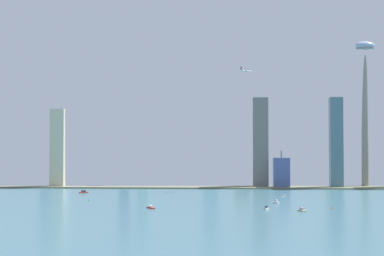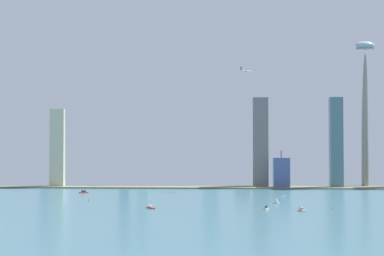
{
  "view_description": "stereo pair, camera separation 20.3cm",
  "coord_description": "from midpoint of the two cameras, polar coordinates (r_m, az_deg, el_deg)",
  "views": [
    {
      "loc": [
        2.58,
        -540.39,
        68.49
      ],
      "look_at": [
        -48.72,
        427.03,
        100.07
      ],
      "focal_mm": 54.79,
      "sensor_mm": 36.0,
      "label": 1
    },
    {
      "loc": [
        2.78,
        -540.38,
        68.49
      ],
      "look_at": [
        -48.72,
        427.03,
        100.07
      ],
      "focal_mm": 54.79,
      "sensor_mm": 36.0,
      "label": 2
    }
  ],
  "objects": [
    {
      "name": "observation_tower",
      "position": [
        1050.1,
        16.43,
        4.22
      ],
      "size": [
        36.46,
        36.46,
        359.24
      ],
      "color": "gray",
      "rests_on": "ground"
    },
    {
      "name": "skyscraper_3",
      "position": [
        1042.85,
        -4.75,
        -1.85
      ],
      "size": [
        18.93,
        22.95,
        137.22
      ],
      "color": "#87B0B9",
      "rests_on": "ground"
    },
    {
      "name": "channel_buoy_0",
      "position": [
        670.52,
        13.45,
        -7.56
      ],
      "size": [
        1.93,
        1.93,
        2.81
      ],
      "primitive_type": "cone",
      "color": "#E54C19",
      "rests_on": "ground"
    },
    {
      "name": "skyscraper_0",
      "position": [
        1025.68,
        -12.92,
        -1.92
      ],
      "size": [
        24.1,
        19.23,
        133.43
      ],
      "color": "beige",
      "rests_on": "ground"
    },
    {
      "name": "skyscraper_11",
      "position": [
        1007.18,
        13.85,
        -1.39
      ],
      "size": [
        21.08,
        17.39,
        151.75
      ],
      "color": "slate",
      "rests_on": "ground"
    },
    {
      "name": "boat_4",
      "position": [
        832.14,
        8.9,
        -6.48
      ],
      "size": [
        7.0,
        3.8,
        3.26
      ],
      "rotation": [
        0.0,
        0.0,
        0.23
      ],
      "color": "white",
      "rests_on": "ground"
    },
    {
      "name": "skyscraper_4",
      "position": [
        1090.03,
        1.83,
        -0.99
      ],
      "size": [
        27.2,
        12.31,
        189.46
      ],
      "color": "#88ABBE",
      "rests_on": "ground"
    },
    {
      "name": "boat_0",
      "position": [
        660.55,
        -4.05,
        -7.71
      ],
      "size": [
        11.38,
        14.62,
        7.82
      ],
      "rotation": [
        0.0,
        0.0,
        2.14
      ],
      "color": "#AA2C20",
      "rests_on": "ground"
    },
    {
      "name": "skyscraper_5",
      "position": [
        1025.39,
        4.88,
        -4.48
      ],
      "size": [
        26.54,
        25.01,
        45.99
      ],
      "color": "#A99987",
      "rests_on": "ground"
    },
    {
      "name": "waterfront_pier",
      "position": [
        994.04,
        2.89,
        -5.75
      ],
      "size": [
        781.47,
        67.19,
        2.23
      ],
      "primitive_type": "cube",
      "color": "#707054",
      "rests_on": "ground"
    },
    {
      "name": "skyscraper_12",
      "position": [
        989.06,
        8.68,
        -4.34
      ],
      "size": [
        27.15,
        20.35,
        62.56
      ],
      "color": "#4B5C93",
      "rests_on": "ground"
    },
    {
      "name": "channel_buoy_1",
      "position": [
        759.01,
        -10.03,
        -6.92
      ],
      "size": [
        1.7,
        1.7,
        2.54
      ],
      "primitive_type": "cone",
      "color": "green",
      "rests_on": "ground"
    },
    {
      "name": "boat_5",
      "position": [
        650.38,
        7.24,
        -7.75
      ],
      "size": [
        6.02,
        7.03,
        7.71
      ],
      "rotation": [
        0.0,
        0.0,
        0.96
      ],
      "color": "beige",
      "rests_on": "ground"
    },
    {
      "name": "boat_2",
      "position": [
        894.33,
        -10.51,
        -6.14
      ],
      "size": [
        13.65,
        11.55,
        3.8
      ],
      "rotation": [
        0.0,
        0.0,
        0.62
      ],
      "color": "#AF2B25",
      "rests_on": "ground"
    },
    {
      "name": "boat_3",
      "position": [
        726.04,
        8.17,
        -7.13
      ],
      "size": [
        8.14,
        9.3,
        8.51
      ],
      "rotation": [
        0.0,
        0.0,
        2.23
      ],
      "color": "white",
      "rests_on": "ground"
    },
    {
      "name": "airplane",
      "position": [
        936.57,
        5.25,
        5.57
      ],
      "size": [
        20.68,
        19.96,
        7.04
      ],
      "rotation": [
        0.0,
        0.0,
        0.61
      ],
      "color": "#BCBEBB"
    },
    {
      "name": "skyscraper_9",
      "position": [
        1080.89,
        -12.67,
        -3.08
      ],
      "size": [
        27.83,
        19.99,
        89.59
      ],
      "color": "#A1A9CF",
      "rests_on": "ground"
    },
    {
      "name": "boat_1",
      "position": [
        641.88,
        10.63,
        -7.83
      ],
      "size": [
        8.21,
        14.23,
        8.73
      ],
      "rotation": [
        0.0,
        0.0,
        1.89
      ],
      "color": "beige",
      "rests_on": "ground"
    },
    {
      "name": "skyscraper_6",
      "position": [
        1128.13,
        -13.79,
        -1.15
      ],
      "size": [
        24.73,
        25.19,
        169.47
      ],
      "color": "#98A1BF",
      "rests_on": "ground"
    },
    {
      "name": "skyscraper_10",
      "position": [
        1057.94,
        8.14,
        -4.25
      ],
      "size": [
        24.11,
        12.54,
        61.85
      ],
      "color": "slate",
      "rests_on": "ground"
    },
    {
      "name": "ground_plane",
      "position": [
        544.71,
        2.76,
        -9.09
      ],
      "size": [
        6000.0,
        6000.0,
        0.0
      ],
      "primitive_type": "plane",
      "color": "#3F6977"
    },
    {
      "name": "skyscraper_8",
      "position": [
        1073.14,
        -6.51,
        -2.01
      ],
      "size": [
        18.32,
        21.36,
        136.66
      ],
      "color": "slate",
      "rests_on": "ground"
    },
    {
      "name": "channel_buoy_2",
      "position": [
        860.47,
        -5.58,
        -6.35
      ],
      "size": [
        1.03,
        1.03,
        2.16
      ],
      "primitive_type": "cone",
      "color": "yellow",
      "rests_on": "ground"
    },
    {
      "name": "skyscraper_1",
      "position": [
        1003.51,
        6.67,
        -1.41
      ],
      "size": [
        25.4,
        22.87,
        152.57
      ],
      "color": "slate",
      "rests_on": "ground"
    },
    {
      "name": "skyscraper_7",
      "position": [
        1111.89,
        13.3,
        -1.23
      ],
      "size": [
        15.57,
        14.22,
        159.8
      ],
      "color": "#A3A484",
      "rests_on": "ground"
    }
  ]
}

